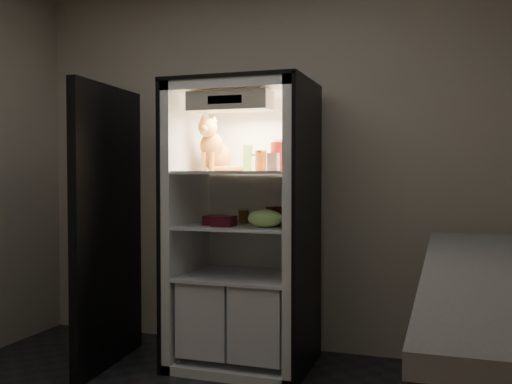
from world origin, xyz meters
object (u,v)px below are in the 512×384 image
refrigerator (245,246)px  parmesan_shaker (248,158)px  condiment_jar (244,216)px  salsa_jar (261,161)px  berry_box_left (215,220)px  grape_bag (265,218)px  pepper_jar (280,155)px  cream_carton (273,162)px  mayo_tub (256,163)px  berry_box_right (224,221)px  soda_can_a (274,215)px  tabby_cat (214,150)px  soda_can_c (271,216)px  kitchen_counter (506,383)px  soda_can_b (279,216)px

refrigerator → parmesan_shaker: (0.01, 0.02, 0.59)m
parmesan_shaker → condiment_jar: (-0.03, 0.00, -0.39)m
salsa_jar → berry_box_left: (-0.30, -0.06, -0.38)m
parmesan_shaker → grape_bag: bearing=-49.0°
pepper_jar → condiment_jar: 0.48m
grape_bag → berry_box_left: (-0.36, 0.04, -0.02)m
salsa_jar → grape_bag: salsa_jar is taller
parmesan_shaker → cream_carton: (0.25, -0.25, -0.03)m
pepper_jar → condiment_jar: size_ratio=2.05×
refrigerator → mayo_tub: 0.56m
salsa_jar → berry_box_right: salsa_jar is taller
salsa_jar → soda_can_a: bearing=79.5°
salsa_jar → grape_bag: size_ratio=0.59×
mayo_tub → tabby_cat: bearing=-175.7°
soda_can_c → condiment_jar: bearing=151.8°
refrigerator → soda_can_c: refrigerator is taller
grape_bag → berry_box_right: grape_bag is taller
grape_bag → berry_box_right: (-0.27, -0.02, -0.02)m
pepper_jar → grape_bag: size_ratio=0.90×
soda_can_a → grape_bag: (0.03, -0.28, -0.00)m
mayo_tub → berry_box_left: mayo_tub is taller
mayo_tub → cream_carton: bearing=-53.1°
salsa_jar → condiment_jar: (-0.16, 0.13, -0.37)m
refrigerator → cream_carton: bearing=-40.6°
kitchen_counter → pepper_jar: (-1.26, 1.18, 0.93)m
kitchen_counter → soda_can_c: (-1.28, 1.08, 0.54)m
salsa_jar → grape_bag: (0.06, -0.10, -0.36)m
salsa_jar → berry_box_left: 0.49m
berry_box_left → pepper_jar: bearing=21.5°
salsa_jar → berry_box_left: bearing=-169.1°
soda_can_b → berry_box_left: bearing=-167.2°
soda_can_b → condiment_jar: 0.29m
cream_carton → soda_can_c: (-0.05, 0.13, -0.34)m
cream_carton → pepper_jar: bearing=96.3°
refrigerator → pepper_jar: refrigerator is taller
salsa_jar → soda_can_c: salsa_jar is taller
refrigerator → salsa_jar: (0.14, -0.10, 0.56)m
soda_can_b → condiment_jar: size_ratio=1.30×
pepper_jar → cream_carton: bearing=-83.7°
kitchen_counter → soda_can_a: soda_can_a is taller
salsa_jar → soda_can_c: size_ratio=1.03×
soda_can_a → soda_can_b: soda_can_b is taller
soda_can_c → salsa_jar: bearing=-178.6°
soda_can_a → berry_box_right: 0.39m
kitchen_counter → soda_can_b: size_ratio=18.98×
pepper_jar → soda_can_b: bearing=-77.1°
kitchen_counter → soda_can_b: (-1.24, 1.12, 0.54)m
soda_can_a → condiment_jar: soda_can_a is taller
grape_bag → cream_carton: bearing=-24.6°
pepper_jar → soda_can_c: bearing=-105.4°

